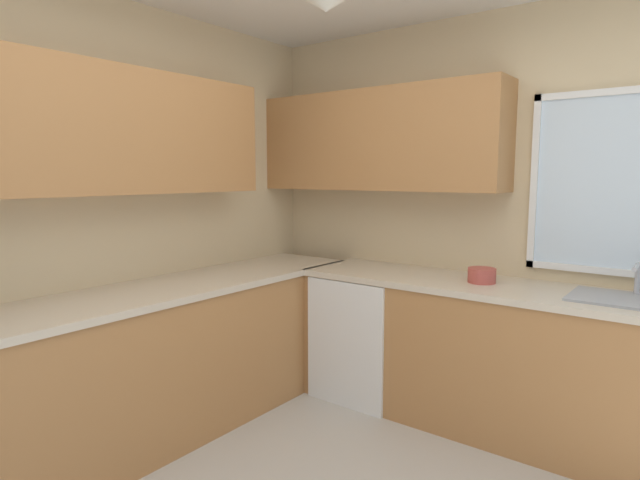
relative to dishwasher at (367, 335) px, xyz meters
name	(u,v)px	position (x,y,z in m)	size (l,w,h in m)	color
room_shell	(272,120)	(0.04, -1.02, 1.41)	(3.69, 3.98, 2.66)	beige
counter_run_left	(110,378)	(-0.66, -1.59, 0.02)	(0.65, 3.59, 0.90)	#AD7542
counter_run_back	(515,361)	(1.02, 0.03, 0.02)	(2.78, 0.65, 0.90)	#AD7542
dishwasher	(367,335)	(0.00, 0.00, 0.00)	(0.60, 0.60, 0.86)	white
sink_assembly	(633,299)	(1.60, 0.04, 0.48)	(0.59, 0.40, 0.19)	#9EA0A5
bowl	(482,275)	(0.80, 0.03, 0.52)	(0.17, 0.17, 0.09)	#B74C42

